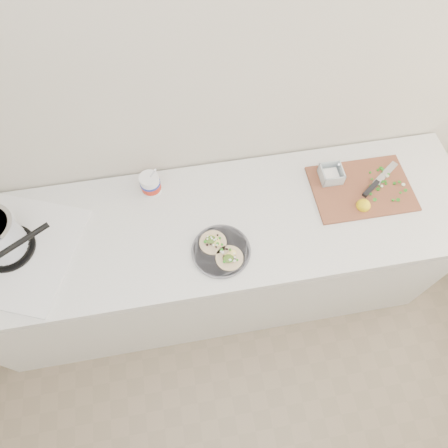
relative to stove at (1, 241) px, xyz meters
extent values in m
cube|color=beige|center=(0.86, 0.30, 0.31)|extent=(3.50, 0.05, 2.60)
cube|color=silver|center=(0.86, 0.00, -0.56)|extent=(2.40, 0.62, 0.86)
cube|color=silver|center=(0.86, -0.02, -0.11)|extent=(2.44, 0.66, 0.04)
cube|color=silver|center=(0.00, 0.00, -0.08)|extent=(0.70, 0.67, 0.01)
cylinder|color=black|center=(0.00, 0.00, -0.07)|extent=(0.22, 0.22, 0.01)
torus|color=black|center=(0.00, 0.00, -0.05)|extent=(0.19, 0.19, 0.02)
cylinder|color=#56555C|center=(0.89, -0.16, -0.08)|extent=(0.24, 0.24, 0.01)
cylinder|color=#56555C|center=(0.89, -0.16, -0.08)|extent=(0.25, 0.25, 0.00)
cylinder|color=white|center=(0.63, 0.20, -0.03)|extent=(0.09, 0.09, 0.11)
cylinder|color=red|center=(0.63, 0.20, -0.04)|extent=(0.09, 0.09, 0.04)
cylinder|color=#192D99|center=(0.63, 0.20, -0.02)|extent=(0.09, 0.09, 0.01)
cube|color=brown|center=(1.59, 0.05, -0.08)|extent=(0.46, 0.32, 0.01)
cube|color=white|center=(1.46, 0.13, -0.06)|extent=(0.07, 0.07, 0.03)
ellipsoid|color=yellow|center=(1.56, -0.05, -0.06)|extent=(0.06, 0.06, 0.05)
cube|color=silver|center=(1.73, 0.11, -0.07)|extent=(0.16, 0.13, 0.00)
cube|color=black|center=(1.63, 0.03, -0.07)|extent=(0.10, 0.08, 0.02)
camera|label=1|loc=(0.78, -0.88, 1.47)|focal=32.00mm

